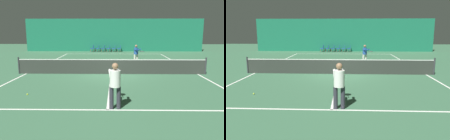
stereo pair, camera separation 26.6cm
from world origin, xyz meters
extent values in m
plane|color=#386647|center=(0.00, 0.00, 0.00)|extent=(60.00, 60.00, 0.00)
cube|color=#196B4C|center=(0.00, 15.08, 2.11)|extent=(23.00, 0.12, 4.21)
cube|color=white|center=(0.00, 11.90, 0.00)|extent=(11.00, 0.10, 0.00)
cube|color=white|center=(0.00, 6.40, 0.00)|extent=(8.25, 0.10, 0.00)
cube|color=white|center=(0.00, -6.40, 0.00)|extent=(8.25, 0.10, 0.00)
cube|color=white|center=(-5.50, 0.00, 0.00)|extent=(0.10, 23.80, 0.00)
cube|color=white|center=(5.50, 0.00, 0.00)|extent=(0.10, 23.80, 0.00)
cube|color=white|center=(0.00, 0.00, 0.00)|extent=(0.10, 12.80, 0.00)
cube|color=#2D332D|center=(0.00, 0.00, 0.47)|extent=(11.90, 0.02, 0.95)
cube|color=white|center=(0.00, 0.00, 0.92)|extent=(11.90, 0.02, 0.05)
cylinder|color=#333338|center=(-5.95, 0.00, 0.53)|extent=(0.10, 0.10, 1.07)
cylinder|color=#333338|center=(5.95, 0.00, 0.53)|extent=(0.10, 0.10, 1.07)
cylinder|color=#2D2D38|center=(0.13, -6.27, 0.41)|extent=(0.17, 0.17, 0.81)
cylinder|color=#2D2D38|center=(0.39, -6.25, 0.41)|extent=(0.17, 0.17, 0.81)
cylinder|color=white|center=(0.26, -6.26, 1.10)|extent=(0.41, 0.41, 0.59)
sphere|color=#936B4C|center=(0.26, -6.26, 1.54)|extent=(0.22, 0.22, 0.22)
cylinder|color=white|center=(0.08, -6.01, 1.24)|extent=(0.15, 0.56, 0.24)
cylinder|color=white|center=(0.39, -5.98, 1.24)|extent=(0.15, 0.56, 0.24)
cylinder|color=black|center=(0.19, -5.58, 1.17)|extent=(0.06, 0.31, 0.03)
torus|color=#1951B2|center=(0.16, -5.27, 1.17)|extent=(0.36, 0.36, 0.03)
cylinder|color=silver|center=(0.16, -5.27, 1.17)|extent=(0.30, 0.30, 0.00)
cylinder|color=beige|center=(2.08, 4.70, 0.38)|extent=(0.19, 0.19, 0.76)
cylinder|color=beige|center=(1.86, 4.60, 0.38)|extent=(0.19, 0.19, 0.76)
cylinder|color=#234C99|center=(1.97, 4.65, 1.04)|extent=(0.48, 0.48, 0.55)
sphere|color=#936B4C|center=(1.97, 4.65, 1.45)|extent=(0.21, 0.21, 0.21)
cylinder|color=#234C99|center=(2.20, 4.48, 1.16)|extent=(0.31, 0.51, 0.22)
cylinder|color=#234C99|center=(1.95, 4.36, 1.16)|extent=(0.31, 0.51, 0.22)
cylinder|color=black|center=(2.25, 4.06, 1.10)|extent=(0.16, 0.29, 0.03)
torus|color=black|center=(2.38, 3.79, 1.10)|extent=(0.44, 0.44, 0.03)
cylinder|color=silver|center=(2.38, 3.79, 1.10)|extent=(0.37, 0.37, 0.00)
cylinder|color=brown|center=(-3.01, 14.72, 0.20)|extent=(0.03, 0.03, 0.39)
cylinder|color=brown|center=(-3.01, 14.34, 0.20)|extent=(0.03, 0.03, 0.39)
cylinder|color=brown|center=(-2.63, 14.72, 0.20)|extent=(0.03, 0.03, 0.39)
cylinder|color=brown|center=(-2.63, 14.34, 0.20)|extent=(0.03, 0.03, 0.39)
cube|color=navy|center=(-2.82, 14.53, 0.41)|extent=(0.44, 0.44, 0.05)
cube|color=navy|center=(-2.62, 14.53, 0.64)|extent=(0.04, 0.44, 0.40)
cylinder|color=brown|center=(-2.32, 14.72, 0.20)|extent=(0.03, 0.03, 0.39)
cylinder|color=brown|center=(-2.32, 14.34, 0.20)|extent=(0.03, 0.03, 0.39)
cylinder|color=brown|center=(-1.94, 14.72, 0.20)|extent=(0.03, 0.03, 0.39)
cylinder|color=brown|center=(-1.94, 14.34, 0.20)|extent=(0.03, 0.03, 0.39)
cube|color=navy|center=(-2.13, 14.53, 0.41)|extent=(0.44, 0.44, 0.05)
cube|color=navy|center=(-1.93, 14.53, 0.64)|extent=(0.04, 0.44, 0.40)
cylinder|color=brown|center=(-1.63, 14.72, 0.20)|extent=(0.03, 0.03, 0.39)
cylinder|color=brown|center=(-1.63, 14.34, 0.20)|extent=(0.03, 0.03, 0.39)
cylinder|color=brown|center=(-1.25, 14.72, 0.20)|extent=(0.03, 0.03, 0.39)
cylinder|color=brown|center=(-1.25, 14.34, 0.20)|extent=(0.03, 0.03, 0.39)
cube|color=navy|center=(-1.44, 14.53, 0.41)|extent=(0.44, 0.44, 0.05)
cube|color=navy|center=(-1.24, 14.53, 0.64)|extent=(0.04, 0.44, 0.40)
cylinder|color=brown|center=(-0.93, 14.72, 0.20)|extent=(0.03, 0.03, 0.39)
cylinder|color=brown|center=(-0.93, 14.34, 0.20)|extent=(0.03, 0.03, 0.39)
cylinder|color=brown|center=(-0.55, 14.72, 0.20)|extent=(0.03, 0.03, 0.39)
cylinder|color=brown|center=(-0.55, 14.34, 0.20)|extent=(0.03, 0.03, 0.39)
cube|color=navy|center=(-0.74, 14.53, 0.41)|extent=(0.44, 0.44, 0.05)
cube|color=navy|center=(-0.54, 14.53, 0.64)|extent=(0.04, 0.44, 0.40)
cylinder|color=brown|center=(-0.24, 14.72, 0.20)|extent=(0.03, 0.03, 0.39)
cylinder|color=brown|center=(-0.24, 14.34, 0.20)|extent=(0.03, 0.03, 0.39)
cylinder|color=brown|center=(0.14, 14.72, 0.20)|extent=(0.03, 0.03, 0.39)
cylinder|color=brown|center=(0.14, 14.34, 0.20)|extent=(0.03, 0.03, 0.39)
cube|color=navy|center=(-0.05, 14.53, 0.41)|extent=(0.44, 0.44, 0.05)
cube|color=navy|center=(0.15, 14.53, 0.64)|extent=(0.04, 0.44, 0.40)
cylinder|color=brown|center=(0.45, 14.72, 0.20)|extent=(0.03, 0.03, 0.39)
cylinder|color=brown|center=(0.45, 14.34, 0.20)|extent=(0.03, 0.03, 0.39)
cylinder|color=brown|center=(0.83, 14.72, 0.20)|extent=(0.03, 0.03, 0.39)
cylinder|color=brown|center=(0.83, 14.34, 0.20)|extent=(0.03, 0.03, 0.39)
cube|color=navy|center=(0.64, 14.53, 0.41)|extent=(0.44, 0.44, 0.05)
cube|color=navy|center=(0.84, 14.53, 0.64)|extent=(0.04, 0.44, 0.40)
sphere|color=#D1DB33|center=(-3.54, -4.67, 0.03)|extent=(0.07, 0.07, 0.07)
camera|label=1|loc=(0.29, -13.69, 2.77)|focal=35.00mm
camera|label=2|loc=(0.56, -13.68, 2.77)|focal=35.00mm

